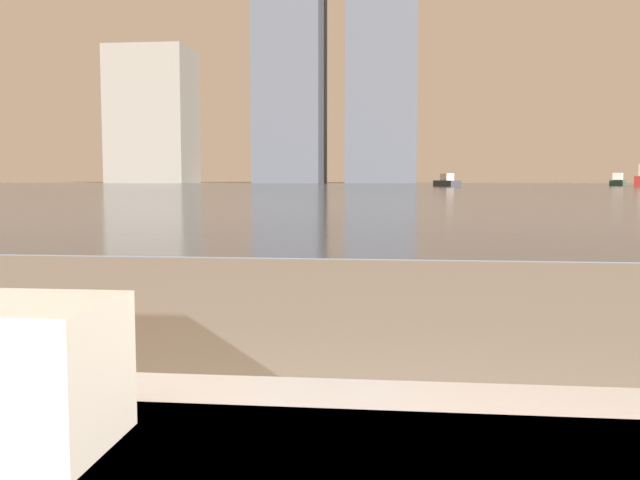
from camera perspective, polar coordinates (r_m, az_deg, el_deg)
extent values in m
cube|color=silver|center=(0.87, -23.97, -13.61)|extent=(0.23, 0.17, 0.04)
cube|color=silver|center=(0.86, -24.06, -11.08)|extent=(0.23, 0.17, 0.04)
cube|color=silver|center=(0.85, -24.16, -8.48)|extent=(0.23, 0.17, 0.04)
cube|color=silver|center=(0.84, -24.26, -5.82)|extent=(0.23, 0.17, 0.04)
cube|color=slate|center=(61.87, 6.10, 4.20)|extent=(180.00, 110.00, 0.01)
cube|color=#2D2D33|center=(69.85, 10.12, 4.48)|extent=(2.54, 3.46, 0.58)
cube|color=silver|center=(69.85, 10.12, 4.99)|extent=(1.31, 1.48, 0.66)
cube|color=#335647|center=(82.40, 22.71, 4.25)|extent=(2.54, 3.82, 0.63)
cube|color=silver|center=(82.40, 22.73, 4.72)|extent=(1.36, 1.60, 0.72)
cube|color=gray|center=(125.48, -13.23, 9.61)|extent=(13.20, 11.36, 22.52)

